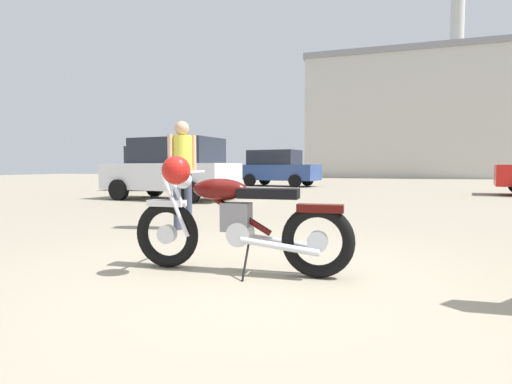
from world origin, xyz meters
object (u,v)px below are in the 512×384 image
(bystander, at_px, (182,163))
(pale_sedan_back, at_px, (164,168))
(vintage_motorcycle, at_px, (232,219))
(white_estate_far, at_px, (277,168))
(silver_sedan_mid, at_px, (173,168))

(bystander, xyz_separation_m, pale_sedan_back, (-5.66, 9.01, -0.10))
(vintage_motorcycle, bearing_deg, white_estate_far, -79.65)
(vintage_motorcycle, xyz_separation_m, silver_sedan_mid, (-4.53, 6.97, 0.43))
(pale_sedan_back, bearing_deg, white_estate_far, 40.99)
(vintage_motorcycle, distance_m, pale_sedan_back, 13.30)
(vintage_motorcycle, distance_m, bystander, 2.71)
(vintage_motorcycle, bearing_deg, silver_sedan_mid, -59.64)
(vintage_motorcycle, relative_size, bystander, 1.25)
(pale_sedan_back, distance_m, white_estate_far, 5.92)
(bystander, xyz_separation_m, silver_sedan_mid, (-2.91, 4.87, -0.10))
(bystander, height_order, white_estate_far, white_estate_far)
(silver_sedan_mid, bearing_deg, vintage_motorcycle, 128.90)
(silver_sedan_mid, bearing_deg, bystander, 126.78)
(vintage_motorcycle, bearing_deg, bystander, -55.10)
(vintage_motorcycle, height_order, pale_sedan_back, pale_sedan_back)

